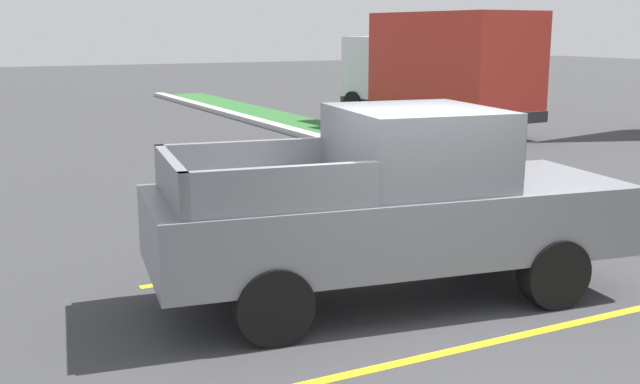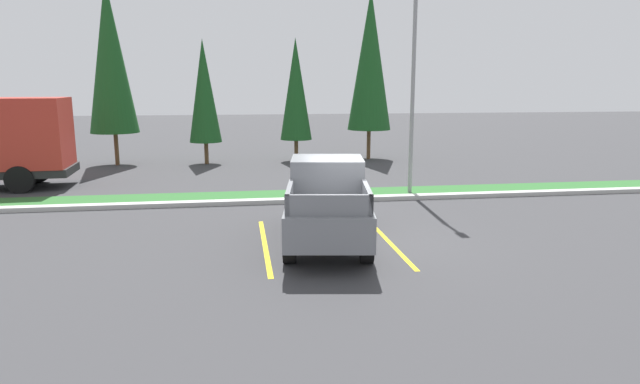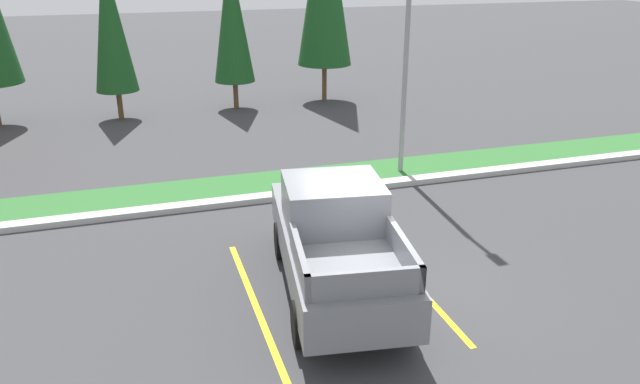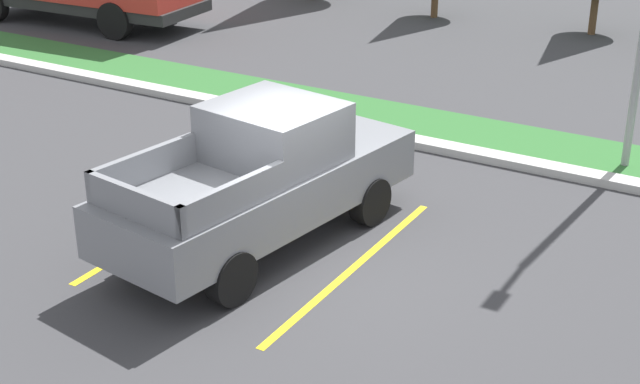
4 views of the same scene
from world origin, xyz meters
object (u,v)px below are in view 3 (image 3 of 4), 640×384
at_px(cypress_tree_left_inner, 110,23).
at_px(street_light, 410,23).
at_px(pickup_truck_main, 335,240).
at_px(cypress_tree_center, 232,16).

bearing_deg(cypress_tree_left_inner, street_light, -49.67).
distance_m(pickup_truck_main, cypress_tree_left_inner, 15.21).
xyz_separation_m(street_light, cypress_tree_center, (-3.13, 9.36, -0.60)).
relative_size(street_light, cypress_tree_center, 1.19).
bearing_deg(cypress_tree_center, street_light, -71.52).
distance_m(cypress_tree_left_inner, cypress_tree_center, 4.53).
distance_m(street_light, cypress_tree_center, 9.89).
height_order(street_light, cypress_tree_left_inner, street_light).
relative_size(cypress_tree_left_inner, cypress_tree_center, 0.98).
bearing_deg(pickup_truck_main, cypress_tree_left_inner, 104.30).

